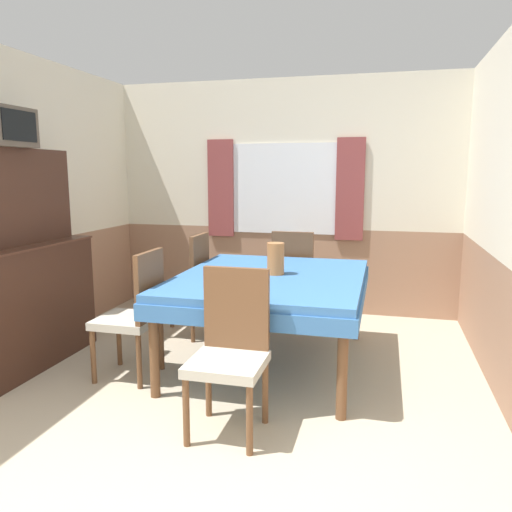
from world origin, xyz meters
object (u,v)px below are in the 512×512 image
(sideboard, at_px, (23,276))
(vase, at_px, (276,259))
(tv, at_px, (4,127))
(chair_head_near, at_px, (231,347))
(chair_head_window, at_px, (294,275))
(chair_left_near, at_px, (136,311))
(dining_table, at_px, (271,287))
(chair_left_far, at_px, (188,282))

(sideboard, bearing_deg, vase, 15.04)
(tv, bearing_deg, chair_head_near, -14.10)
(chair_head_window, bearing_deg, chair_left_near, -119.98)
(dining_table, relative_size, chair_left_far, 1.82)
(chair_head_window, xyz_separation_m, chair_head_near, (0.00, -2.20, 0.00))
(chair_left_far, xyz_separation_m, vase, (0.97, -0.50, 0.36))
(chair_left_far, distance_m, sideboard, 1.46)
(vase, bearing_deg, chair_head_near, -91.63)
(chair_head_window, distance_m, chair_head_near, 2.20)
(chair_left_near, bearing_deg, vase, -59.97)
(dining_table, distance_m, sideboard, 2.02)
(chair_left_far, distance_m, chair_left_near, 1.06)
(sideboard, relative_size, vase, 6.82)
(chair_left_near, xyz_separation_m, tv, (-0.98, -0.09, 1.38))
(dining_table, distance_m, chair_head_window, 1.11)
(dining_table, distance_m, chair_left_far, 1.08)
(chair_left_far, xyz_separation_m, tv, (-0.98, -1.14, 1.38))
(chair_left_near, bearing_deg, chair_left_far, 0.00)
(chair_left_far, height_order, vase, vase)
(chair_head_near, bearing_deg, chair_left_near, -31.28)
(chair_head_window, distance_m, vase, 1.12)
(sideboard, bearing_deg, chair_head_near, -16.98)
(dining_table, distance_m, chair_left_near, 1.08)
(chair_head_window, xyz_separation_m, tv, (-1.92, -1.71, 1.38))
(chair_head_window, xyz_separation_m, chair_left_far, (-0.94, -0.57, 0.00))
(chair_head_window, distance_m, sideboard, 2.54)
(dining_table, xyz_separation_m, chair_left_near, (-0.94, -0.53, -0.13))
(chair_left_near, xyz_separation_m, sideboard, (-1.02, 0.03, 0.22))
(chair_head_window, relative_size, sideboard, 0.56)
(vase, bearing_deg, dining_table, -134.39)
(chair_head_near, relative_size, sideboard, 0.56)
(chair_left_far, relative_size, tv, 2.27)
(chair_head_near, distance_m, sideboard, 2.06)
(dining_table, relative_size, sideboard, 1.03)
(chair_head_near, xyz_separation_m, vase, (0.03, 1.13, 0.36))
(chair_head_window, distance_m, chair_left_far, 1.10)
(chair_head_window, height_order, chair_left_far, same)
(chair_left_near, height_order, sideboard, sideboard)
(chair_left_near, bearing_deg, sideboard, 88.48)
(chair_head_near, height_order, chair_left_near, same)
(dining_table, height_order, sideboard, sideboard)
(chair_left_near, relative_size, tv, 2.27)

